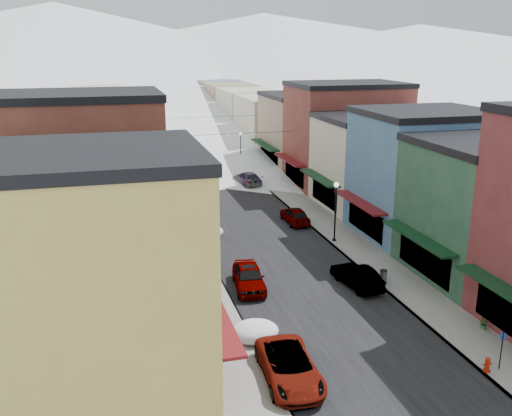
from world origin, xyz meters
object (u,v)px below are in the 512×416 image
car_green_sedan (357,276)px  trash_can (383,276)px  car_white_suv (289,367)px  fire_hydrant (487,365)px  car_silver_sedan (249,277)px  streetlamp_near (336,204)px  car_dark_hatch (203,222)px

car_green_sedan → trash_can: 1.92m
car_green_sedan → trash_can: (1.91, -0.08, -0.16)m
car_white_suv → car_green_sedan: size_ratio=1.21×
fire_hydrant → trash_can: (0.21, 11.25, 0.07)m
fire_hydrant → car_silver_sedan: bearing=124.0°
fire_hydrant → streetlamp_near: size_ratio=0.16×
car_white_suv → car_green_sedan: (7.80, 9.33, -0.02)m
car_white_suv → car_dark_hatch: bearing=93.6°
car_dark_hatch → streetlamp_near: size_ratio=0.97×
car_silver_sedan → trash_can: bearing=-3.8°
fire_hydrant → trash_can: bearing=88.9°
car_white_suv → trash_can: (9.71, 9.25, -0.18)m
car_dark_hatch → fire_hydrant: car_dark_hatch is taller
fire_hydrant → trash_can: size_ratio=0.93×
car_dark_hatch → streetlamp_near: bearing=-25.4°
car_dark_hatch → streetlamp_near: (9.78, -5.73, 2.44)m
fire_hydrant → trash_can: 11.25m
car_dark_hatch → trash_can: bearing=-51.0°
car_green_sedan → fire_hydrant: (1.70, -11.33, -0.23)m
car_green_sedan → car_silver_sedan: bearing=-20.4°
fire_hydrant → streetlamp_near: bearing=89.2°
car_silver_sedan → car_green_sedan: car_silver_sedan is taller
car_white_suv → trash_can: bearing=47.2°
car_white_suv → trash_can: 13.41m
car_white_suv → trash_can: car_white_suv is taller
fire_hydrant → streetlamp_near: (0.28, 19.87, 2.72)m
car_white_suv → fire_hydrant: car_white_suv is taller
car_silver_sedan → trash_can: size_ratio=5.67×
car_silver_sedan → fire_hydrant: bearing=-49.2°
car_silver_sedan → car_green_sedan: size_ratio=1.06×
car_dark_hatch → trash_can: car_dark_hatch is taller
car_green_sedan → fire_hydrant: bearing=90.9°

